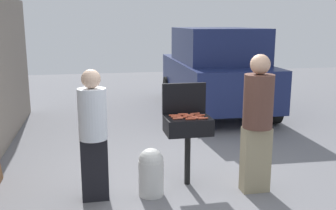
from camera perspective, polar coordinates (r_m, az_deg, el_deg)
The scene contains 23 objects.
ground_plane at distance 5.28m, azimuth 0.84°, elevation -11.97°, with size 24.00×24.00×0.00m, color slate.
bbq_grill at distance 5.12m, azimuth 2.94°, elevation -3.38°, with size 0.60×0.44×0.93m.
grill_lid_open at distance 5.25m, azimuth 2.38°, elevation 0.98°, with size 0.60×0.05×0.42m, color black.
hot_dog_0 at distance 4.96m, azimuth 1.46°, elevation -2.00°, with size 0.03×0.03×0.13m, color #C6593D.
hot_dog_1 at distance 5.00m, azimuth 4.62°, elevation -1.92°, with size 0.03×0.03×0.13m, color #C6593D.
hot_dog_2 at distance 5.03m, azimuth 1.24°, elevation -1.79°, with size 0.03×0.03×0.13m, color #AD4228.
hot_dog_3 at distance 5.12m, azimuth 0.85°, elevation -1.54°, with size 0.03×0.03×0.13m, color #AD4228.
hot_dog_4 at distance 4.98m, azimuth 5.20°, elevation -1.98°, with size 0.03×0.03×0.13m, color #B74C33.
hot_dog_5 at distance 5.01m, azimuth 2.09°, elevation -1.85°, with size 0.03×0.03×0.13m, color #AD4228.
hot_dog_6 at distance 5.09m, azimuth 3.00°, elevation -1.65°, with size 0.03×0.03×0.13m, color #AD4228.
hot_dog_7 at distance 5.15m, azimuth 2.25°, elevation -1.47°, with size 0.03×0.03×0.13m, color #AD4228.
hot_dog_8 at distance 5.02m, azimuth 3.62°, elevation -1.86°, with size 0.03×0.03×0.13m, color #C6593D.
hot_dog_9 at distance 5.07m, azimuth 4.21°, elevation -1.72°, with size 0.03×0.03×0.13m, color #AD4228.
hot_dog_10 at distance 5.23m, azimuth 4.00°, elevation -1.29°, with size 0.03×0.03×0.13m, color #B74C33.
hot_dog_11 at distance 5.08m, azimuth 1.14°, elevation -1.67°, with size 0.03×0.03×0.13m, color #AD4228.
hot_dog_12 at distance 5.14m, azimuth 4.71°, elevation -1.53°, with size 0.03×0.03×0.13m, color #AD4228.
hot_dog_13 at distance 5.19m, azimuth 2.19°, elevation -1.37°, with size 0.03×0.03×0.13m, color #B74C33.
hot_dog_14 at distance 4.94m, azimuth 3.34°, elevation -2.07°, with size 0.03×0.03×0.13m, color #AD4228.
hot_dog_15 at distance 5.14m, azimuth 3.15°, elevation -1.51°, with size 0.03×0.03×0.13m, color #B74C33.
propane_tank at distance 4.94m, azimuth -2.51°, elevation -9.70°, with size 0.32×0.32×0.62m.
person_left at distance 4.73m, azimuth -10.98°, elevation -3.76°, with size 0.34×0.34×1.62m.
person_right at distance 4.99m, azimuth 13.06°, elevation -2.03°, with size 0.37×0.37×1.78m.
parked_minivan at distance 9.59m, azimuth 6.92°, elevation 5.28°, with size 2.17×4.47×2.02m.
Camera 1 is at (-1.03, -4.71, 2.16)m, focal length 41.32 mm.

